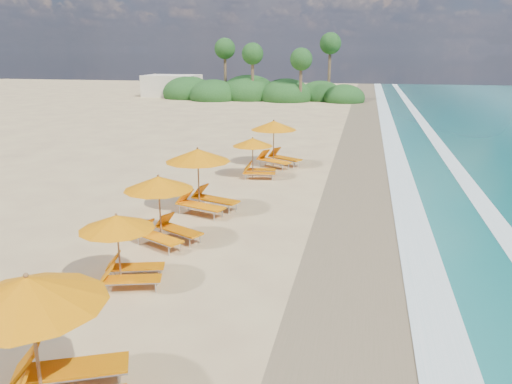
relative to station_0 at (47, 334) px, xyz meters
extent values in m
plane|color=tan|center=(1.39, 10.13, -1.46)|extent=(160.00, 160.00, 0.00)
cube|color=#80694C|center=(5.39, 10.13, -1.45)|extent=(4.00, 160.00, 0.01)
cube|color=white|center=(6.89, 10.13, -1.43)|extent=(1.20, 160.00, 0.01)
cube|color=white|center=(9.89, 10.13, -1.43)|extent=(0.80, 160.00, 0.01)
cylinder|color=olive|center=(-0.18, -0.08, -0.21)|extent=(0.06, 0.06, 2.49)
cone|color=orange|center=(-0.18, -0.08, 0.82)|extent=(3.37, 3.37, 0.50)
sphere|color=olive|center=(-0.18, -0.08, 1.10)|extent=(0.09, 0.09, 0.09)
cylinder|color=olive|center=(-1.12, 4.68, -0.50)|extent=(0.05, 0.05, 1.91)
cone|color=orange|center=(-1.12, 4.68, 0.30)|extent=(2.45, 2.45, 0.38)
sphere|color=olive|center=(-1.12, 4.68, 0.51)|extent=(0.07, 0.07, 0.07)
cylinder|color=olive|center=(-1.28, 7.82, -0.37)|extent=(0.05, 0.05, 2.17)
cone|color=orange|center=(-1.28, 7.82, 0.53)|extent=(2.98, 2.98, 0.43)
sphere|color=olive|center=(-1.28, 7.82, 0.77)|extent=(0.08, 0.08, 0.08)
cylinder|color=olive|center=(-1.10, 11.20, -0.25)|extent=(0.06, 0.06, 2.41)
cone|color=orange|center=(-1.10, 11.20, 0.75)|extent=(3.14, 3.14, 0.48)
sphere|color=olive|center=(-1.10, 11.20, 1.02)|extent=(0.09, 0.09, 0.09)
cylinder|color=olive|center=(-0.22, 16.79, -0.49)|extent=(0.05, 0.05, 1.92)
cone|color=orange|center=(-0.22, 16.79, 0.30)|extent=(2.24, 2.24, 0.39)
sphere|color=olive|center=(-0.22, 16.79, 0.52)|extent=(0.07, 0.07, 0.07)
cylinder|color=olive|center=(0.29, 19.60, -0.26)|extent=(0.06, 0.06, 2.39)
cone|color=orange|center=(0.29, 19.60, 0.73)|extent=(3.34, 3.34, 0.48)
sphere|color=olive|center=(0.29, 19.60, 1.00)|extent=(0.09, 0.09, 0.09)
ellipsoid|color=#163D14|center=(-4.61, 55.13, -0.83)|extent=(6.40, 6.40, 4.16)
ellipsoid|color=#163D14|center=(-9.61, 56.13, -0.75)|extent=(7.20, 7.20, 4.68)
ellipsoid|color=#163D14|center=(-13.61, 54.13, -0.87)|extent=(6.00, 6.00, 3.90)
ellipsoid|color=#163D14|center=(-0.61, 57.13, -0.91)|extent=(5.60, 5.60, 3.64)
ellipsoid|color=#163D14|center=(-17.61, 56.13, -0.81)|extent=(6.60, 6.60, 4.29)
ellipsoid|color=#163D14|center=(2.39, 55.13, -0.97)|extent=(5.00, 5.00, 3.25)
cylinder|color=brown|center=(-2.61, 53.13, 1.04)|extent=(0.36, 0.36, 5.00)
sphere|color=#163D14|center=(-2.61, 53.13, 3.54)|extent=(2.60, 2.60, 2.60)
cylinder|color=brown|center=(-8.61, 54.13, 1.34)|extent=(0.36, 0.36, 5.60)
sphere|color=#163D14|center=(-8.61, 54.13, 4.14)|extent=(2.60, 2.60, 2.60)
cylinder|color=brown|center=(-12.61, 56.13, 1.64)|extent=(0.36, 0.36, 6.20)
sphere|color=#163D14|center=(-12.61, 56.13, 4.74)|extent=(2.60, 2.60, 2.60)
cylinder|color=brown|center=(0.39, 57.13, 1.94)|extent=(0.36, 0.36, 6.80)
sphere|color=#163D14|center=(0.39, 57.13, 5.34)|extent=(2.60, 2.60, 2.60)
cube|color=beige|center=(-20.61, 58.13, -0.06)|extent=(7.00, 5.00, 2.80)
camera|label=1|loc=(5.01, -6.49, 4.59)|focal=35.10mm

